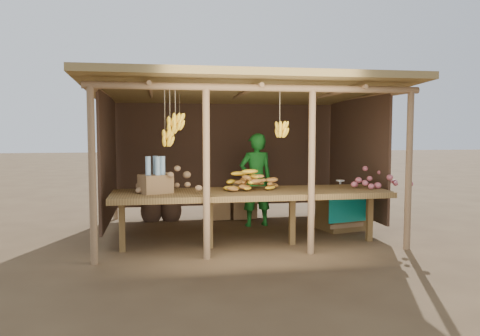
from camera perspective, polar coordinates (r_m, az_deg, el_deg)
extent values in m
plane|color=brown|center=(7.70, 0.00, -7.81)|extent=(60.00, 60.00, 0.00)
cylinder|color=#906C4A|center=(5.99, -17.56, -0.91)|extent=(0.09, 0.09, 2.20)
cylinder|color=#906C4A|center=(6.85, 19.89, -0.32)|extent=(0.09, 0.09, 2.20)
cylinder|color=#906C4A|center=(8.96, -15.06, 0.88)|extent=(0.09, 0.09, 2.20)
cylinder|color=#906C4A|center=(9.56, 10.90, 1.17)|extent=(0.09, 0.09, 2.20)
cylinder|color=#906C4A|center=(5.97, -4.12, -0.73)|extent=(0.09, 0.09, 2.20)
cylinder|color=#906C4A|center=(6.27, 8.72, -0.52)|extent=(0.09, 0.09, 2.20)
cylinder|color=#906C4A|center=(6.08, 2.50, 9.75)|extent=(4.40, 0.09, 0.09)
cylinder|color=#906C4A|center=(9.02, -1.67, 8.05)|extent=(4.40, 0.09, 0.09)
cube|color=#9F824A|center=(7.55, 0.00, 9.42)|extent=(4.70, 3.50, 0.28)
cube|color=#452E20|center=(9.00, -1.64, 1.75)|extent=(4.20, 0.04, 1.98)
cube|color=#452E20|center=(7.66, -15.78, 1.10)|extent=(0.04, 2.40, 1.98)
cube|color=#452E20|center=(8.34, 13.97, 1.40)|extent=(0.04, 2.40, 1.98)
cube|color=brown|center=(6.65, 1.43, -3.13)|extent=(3.90, 1.05, 0.08)
cube|color=brown|center=(6.61, -14.18, -6.84)|extent=(0.08, 0.08, 0.72)
cube|color=brown|center=(6.63, -3.71, -6.67)|extent=(0.08, 0.08, 0.72)
cube|color=brown|center=(6.86, 6.37, -6.31)|extent=(0.08, 0.08, 0.72)
cube|color=brown|center=(7.29, 15.51, -5.81)|extent=(0.08, 0.08, 0.72)
cylinder|color=navy|center=(6.91, -10.52, -1.99)|extent=(0.40, 0.40, 0.14)
cube|color=olive|center=(6.49, -10.25, -1.91)|extent=(0.50, 0.45, 0.25)
imported|color=#186C1F|center=(8.08, 1.95, -1.46)|extent=(0.62, 0.44, 1.61)
cube|color=brown|center=(8.03, 12.13, -5.23)|extent=(0.76, 0.68, 0.60)
cube|color=#0C897E|center=(7.98, 12.17, -2.91)|extent=(0.84, 0.77, 0.06)
cube|color=olive|center=(8.80, 0.38, -4.93)|extent=(0.46, 0.37, 0.36)
cube|color=olive|center=(8.75, 0.38, -2.60)|extent=(0.46, 0.37, 0.36)
cube|color=olive|center=(8.73, -2.84, -5.02)|extent=(0.46, 0.37, 0.36)
ellipsoid|color=#452E20|center=(8.73, -10.75, -4.90)|extent=(0.39, 0.39, 0.53)
ellipsoid|color=#452E20|center=(8.73, -8.42, -4.86)|extent=(0.39, 0.39, 0.53)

